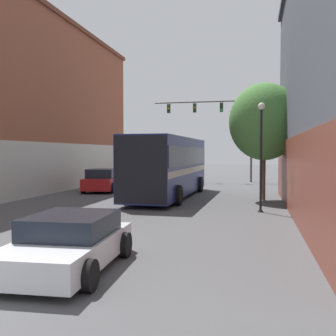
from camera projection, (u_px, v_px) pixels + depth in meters
name	position (u px, v px, depth m)	size (l,w,h in m)	color
lane_center_line	(148.00, 197.00, 22.43)	(0.14, 46.54, 0.01)	silver
bus	(169.00, 164.00, 22.53)	(3.04, 10.81, 3.41)	navy
hatchback_foreground	(69.00, 243.00, 8.66)	(2.29, 4.04, 1.19)	silver
parked_car_left_near	(103.00, 181.00, 25.88)	(2.54, 4.17, 1.51)	red
parked_car_left_mid	(149.00, 173.00, 36.96)	(2.32, 4.67, 1.38)	red
traffic_signal_gantry	(219.00, 120.00, 34.52)	(8.72, 0.36, 7.37)	#514C47
street_lamp	(261.00, 150.00, 16.86)	(0.31, 0.31, 4.71)	black
street_tree_near	(264.00, 122.00, 21.00)	(3.76, 3.38, 6.30)	brown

